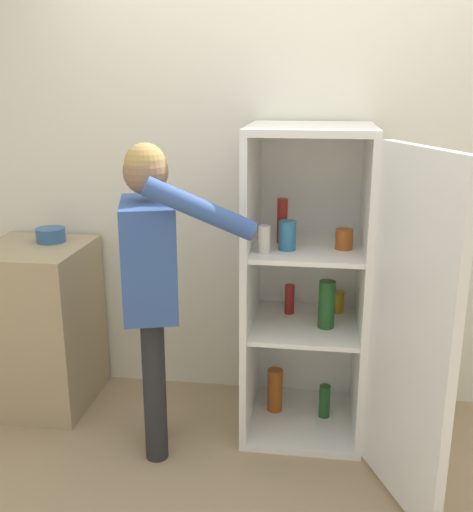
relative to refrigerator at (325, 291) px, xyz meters
The scene contains 6 objects.
ground_plane 1.00m from the refrigerator, 119.78° to the right, with size 12.00×12.00×0.00m, color tan.
wall_back 0.73m from the refrigerator, 123.39° to the left, with size 7.00×0.06×2.55m.
refrigerator is the anchor object (origin of this frame).
person 0.88m from the refrigerator, 162.06° to the right, with size 0.71×0.56×1.55m.
counter 1.64m from the refrigerator, behind, with size 0.57×0.60×0.94m.
bowl 1.56m from the refrigerator, behind, with size 0.16×0.16×0.08m.
Camera 1 is at (0.26, -2.35, 1.81)m, focal length 42.00 mm.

